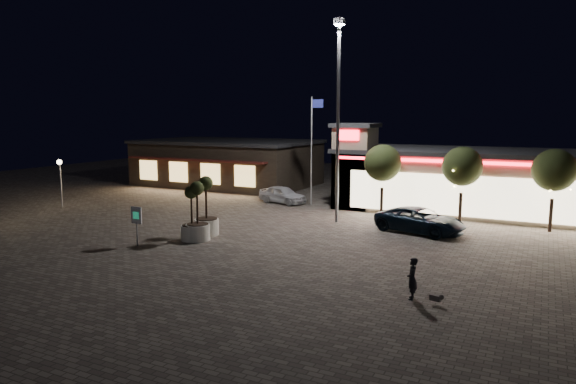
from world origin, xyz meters
The scene contains 17 objects.
ground centered at (0.00, 0.00, 0.00)m, with size 90.00×90.00×0.00m, color #72675C.
retail_building centered at (9.51, 15.82, 2.21)m, with size 20.40×8.40×6.10m.
restaurant_building centered at (-14.00, 19.97, 2.16)m, with size 16.40×11.00×4.30m.
floodlight_pole centered at (2.00, 8.00, 7.02)m, with size 0.60×0.40×12.38m.
flagpole centered at (-1.90, 13.00, 4.74)m, with size 0.95×0.10×8.00m.
lamp_post_west centered at (-18.00, 4.00, 2.46)m, with size 0.36×0.36×3.48m.
string_tree_a centered at (4.00, 11.00, 3.56)m, with size 2.42×2.42×4.79m.
string_tree_b centered at (9.00, 11.00, 3.56)m, with size 2.42×2.42×4.79m.
string_tree_c centered at (14.00, 11.00, 3.56)m, with size 2.42×2.42×4.79m.
pickup_truck centered at (7.33, 7.42, 0.71)m, with size 2.36×5.11×1.42m, color black.
white_sedan centered at (-4.27, 12.70, 0.67)m, with size 1.58×3.94×1.34m, color white.
pedestrian centered at (9.47, -3.58, 0.77)m, with size 0.56×0.37×1.55m, color black.
dog centered at (10.42, -3.77, 0.27)m, with size 0.52×0.26×0.28m.
planter_left centered at (-3.22, 1.43, 1.03)m, with size 1.35×1.35×3.33m.
planter_mid centered at (-3.21, 0.07, 0.92)m, with size 1.21×1.21×2.96m.
planter_right centered at (-2.90, 0.17, 0.99)m, with size 1.30×1.30×3.20m.
valet_sign centered at (-4.97, -2.20, 1.43)m, with size 0.67×0.09×2.04m.
Camera 1 is at (13.50, -21.67, 6.65)m, focal length 32.00 mm.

